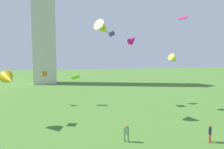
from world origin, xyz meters
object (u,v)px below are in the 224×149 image
person_0 (210,133)px  kite_flying_5 (9,79)px  kite_flying_1 (112,34)px  kite_flying_7 (43,75)px  kite_flying_2 (75,77)px  kite_flying_6 (133,39)px  kite_flying_0 (183,18)px  kite_flying_4 (103,29)px  kite_flying_3 (174,59)px  person_3 (126,132)px

person_0 → kite_flying_5: bearing=100.9°
person_0 → kite_flying_5: (-18.72, 8.50, 4.50)m
kite_flying_1 → kite_flying_7: bearing=101.3°
kite_flying_2 → kite_flying_6: bearing=-161.1°
person_0 → kite_flying_2: (-11.00, 18.14, 3.57)m
kite_flying_0 → kite_flying_4: bearing=-1.7°
kite_flying_6 → kite_flying_3: bearing=-172.2°
kite_flying_4 → kite_flying_7: size_ratio=1.59×
person_3 → kite_flying_2: (-3.55, 16.30, 3.57)m
kite_flying_5 → kite_flying_7: kite_flying_5 is taller
kite_flying_2 → kite_flying_3: (14.18, -5.69, 2.90)m
person_0 → kite_flying_7: (-16.07, 19.37, 3.90)m
person_3 → kite_flying_2: bearing=141.0°
person_0 → kite_flying_0: size_ratio=1.37×
kite_flying_1 → kite_flying_6: (3.84, 0.93, -0.75)m
kite_flying_0 → kite_flying_6: kite_flying_0 is taller
person_3 → kite_flying_5: bearing=-171.8°
kite_flying_6 → kite_flying_5: bearing=85.7°
kite_flying_5 → kite_flying_2: bearing=23.6°
kite_flying_3 → kite_flying_4: bearing=78.6°
kite_flying_3 → kite_flying_5: size_ratio=0.80×
kite_flying_0 → person_0: bearing=115.3°
kite_flying_0 → kite_flying_2: (-11.42, 12.38, -7.74)m
kite_flying_2 → kite_flying_3: kite_flying_3 is taller
kite_flying_1 → person_3: bearing=-164.2°
person_3 → kite_flying_7: (-8.62, 17.52, 3.90)m
kite_flying_6 → kite_flying_7: kite_flying_6 is taller
kite_flying_0 → kite_flying_1: 12.56m
kite_flying_1 → kite_flying_6: size_ratio=0.61×
person_0 → kite_flying_1: (-5.28, 16.93, 10.48)m
kite_flying_4 → person_3: bearing=142.1°
person_0 → kite_flying_0: kite_flying_0 is taller
kite_flying_1 → kite_flying_7: kite_flying_1 is taller
kite_flying_1 → kite_flying_2: kite_flying_1 is taller
kite_flying_1 → kite_flying_5: size_ratio=0.52×
kite_flying_4 → kite_flying_3: bearing=-121.6°
person_0 → kite_flying_4: kite_flying_4 is taller
kite_flying_7 → kite_flying_2: bearing=132.2°
kite_flying_2 → kite_flying_6: size_ratio=0.70×
person_0 → person_3: (-7.46, 1.84, -0.00)m
kite_flying_5 → kite_flying_4: bearing=-15.9°
kite_flying_1 → kite_flying_5: (-13.44, -8.43, -5.98)m
kite_flying_5 → kite_flying_0: bearing=-35.8°
person_3 → kite_flying_3: 16.36m
kite_flying_1 → kite_flying_3: 10.37m
kite_flying_5 → kite_flying_6: bearing=0.8°
kite_flying_1 → kite_flying_0: bearing=-128.9°
kite_flying_0 → kite_flying_1: bearing=-33.5°
kite_flying_2 → person_3: bearing=122.9°
kite_flying_5 → kite_flying_7: 11.20m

